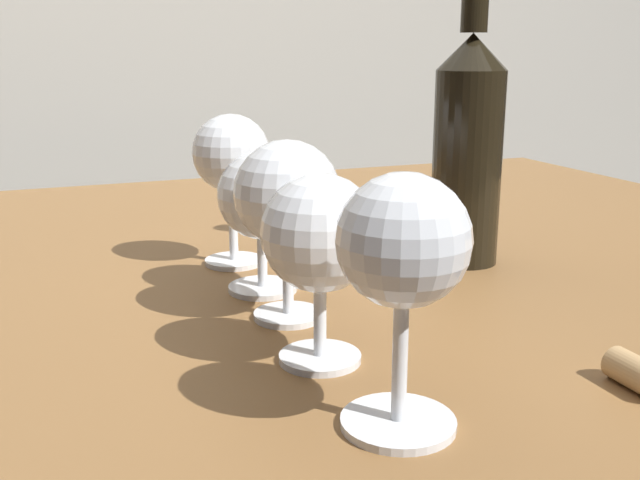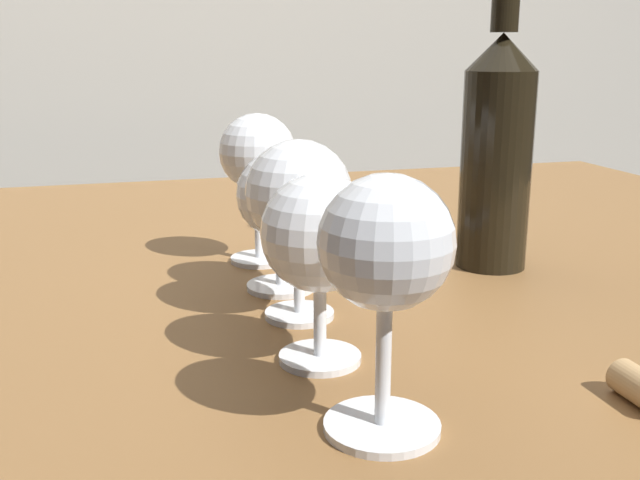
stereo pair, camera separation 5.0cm
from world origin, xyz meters
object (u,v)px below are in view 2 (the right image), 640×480
at_px(wine_glass_white, 280,198).
at_px(wine_glass_port, 257,157).
at_px(wine_glass_merlot, 320,236).
at_px(wine_glass_cabernet, 299,196).
at_px(wine_bottle, 497,144).
at_px(wine_glass_rose, 386,252).

xyz_separation_m(wine_glass_white, wine_glass_port, (-0.00, 0.09, 0.02)).
height_order(wine_glass_merlot, wine_glass_cabernet, wine_glass_cabernet).
bearing_deg(wine_glass_merlot, wine_glass_port, 88.45).
distance_m(wine_glass_white, wine_bottle, 0.22).
bearing_deg(wine_bottle, wine_glass_port, 160.75).
bearing_deg(wine_glass_white, wine_bottle, 4.08).
relative_size(wine_glass_rose, wine_glass_cabernet, 1.03).
bearing_deg(wine_glass_rose, wine_glass_white, 89.96).
height_order(wine_glass_merlot, wine_bottle, wine_bottle).
distance_m(wine_glass_rose, wine_glass_white, 0.27).
distance_m(wine_glass_white, wine_glass_port, 0.10).
relative_size(wine_glass_merlot, wine_glass_port, 0.88).
xyz_separation_m(wine_glass_rose, wine_glass_cabernet, (-0.00, 0.19, -0.01)).
bearing_deg(wine_glass_white, wine_glass_port, 91.01).
bearing_deg(wine_glass_port, wine_glass_white, -88.99).
bearing_deg(wine_bottle, wine_glass_merlot, -141.90).
distance_m(wine_glass_cabernet, wine_glass_white, 0.08).
relative_size(wine_glass_rose, wine_glass_merlot, 1.12).
xyz_separation_m(wine_glass_merlot, wine_glass_cabernet, (0.01, 0.09, 0.01)).
relative_size(wine_glass_merlot, wine_bottle, 0.41).
distance_m(wine_glass_cabernet, wine_glass_port, 0.17).
distance_m(wine_glass_rose, wine_glass_port, 0.36).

